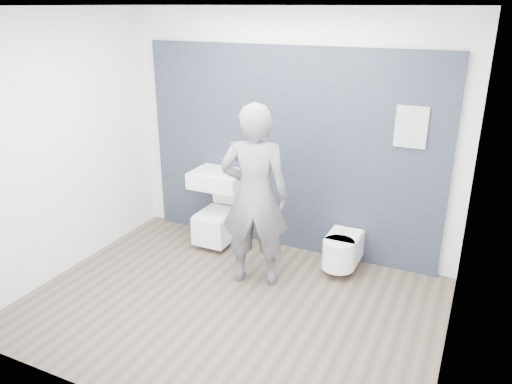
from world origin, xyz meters
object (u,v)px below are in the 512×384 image
at_px(washbasin, 219,179).
at_px(toilet_rounded, 342,250).
at_px(toilet_square, 218,223).
at_px(visitor, 254,196).

height_order(washbasin, toilet_rounded, washbasin).
bearing_deg(washbasin, toilet_square, -90.00).
bearing_deg(washbasin, toilet_rounded, -2.40).
bearing_deg(toilet_square, washbasin, 90.00).
height_order(washbasin, toilet_square, washbasin).
relative_size(toilet_square, toilet_rounded, 1.31).
bearing_deg(toilet_rounded, washbasin, 177.60).
xyz_separation_m(toilet_square, toilet_rounded, (1.58, -0.02, -0.01)).
xyz_separation_m(washbasin, visitor, (0.79, -0.65, 0.13)).
xyz_separation_m(toilet_rounded, visitor, (-0.79, -0.58, 0.71)).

